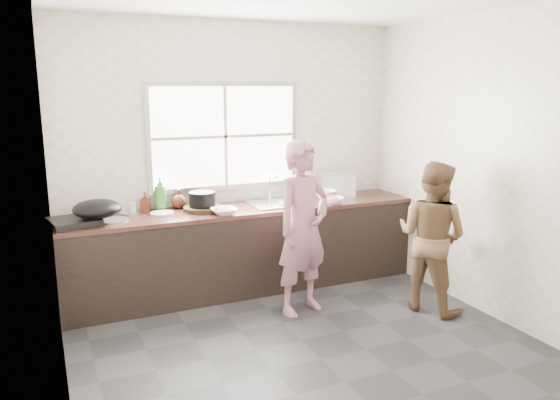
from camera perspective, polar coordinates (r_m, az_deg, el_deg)
name	(u,v)px	position (r m, az deg, el deg)	size (l,w,h in m)	color
floor	(301,341)	(4.66, 2.21, -14.48)	(3.60, 3.20, 0.01)	#29292B
wall_back	(234,155)	(5.70, -4.86, 4.69)	(3.60, 0.01, 2.70)	beige
wall_left	(51,199)	(3.80, -22.82, 0.13)	(0.01, 3.20, 2.70)	silver
wall_right	(481,165)	(5.28, 20.23, 3.42)	(0.01, 3.20, 2.70)	beige
wall_front	(442,228)	(2.91, 16.55, -2.80)	(3.60, 0.01, 2.70)	silver
cabinet	(246,250)	(5.60, -3.62, -5.25)	(3.60, 0.62, 0.82)	black
countertop	(245,209)	(5.49, -3.68, -0.97)	(3.60, 0.64, 0.04)	#391C17
sink	(277,204)	(5.62, -0.34, -0.39)	(0.55, 0.45, 0.02)	silver
faucet	(269,187)	(5.77, -1.14, 1.40)	(0.02, 0.02, 0.30)	silver
window_frame	(225,136)	(5.63, -5.81, 6.64)	(1.60, 0.05, 1.10)	#9EA0A5
window_glazing	(225,137)	(5.60, -5.73, 6.61)	(1.50, 0.01, 1.00)	white
woman	(303,234)	(4.95, 2.41, -3.55)	(0.54, 0.36, 1.49)	#A8657A
person_side	(432,237)	(5.21, 15.56, -3.71)	(0.68, 0.53, 1.40)	brown
cutting_board	(203,208)	(5.39, -8.03, -0.88)	(0.39, 0.39, 0.04)	black
cleaver	(201,206)	(5.39, -8.21, -0.64)	(0.19, 0.10, 0.01)	silver
bowl_mince	(224,211)	(5.20, -5.87, -1.19)	(0.24, 0.24, 0.06)	white
bowl_crabs	(333,201)	(5.67, 5.59, -0.10)	(0.17, 0.17, 0.05)	silver
bowl_held	(287,203)	(5.55, 0.70, -0.27)	(0.20, 0.20, 0.06)	white
black_pot	(202,201)	(5.38, -8.13, -0.12)	(0.25, 0.25, 0.18)	black
plate_food	(162,213)	(5.30, -12.21, -1.36)	(0.23, 0.23, 0.02)	silver
bottle_green	(160,193)	(5.46, -12.39, 0.70)	(0.13, 0.13, 0.33)	#387727
bottle_brown_tall	(145,203)	(5.43, -13.88, -0.30)	(0.08, 0.08, 0.17)	#502114
bottle_brown_short	(179,199)	(5.51, -10.54, 0.06)	(0.14, 0.14, 0.18)	#421A10
glass_jar	(133,207)	(5.44, -15.14, -0.76)	(0.07, 0.07, 0.10)	silver
burner	(74,222)	(5.11, -20.70, -2.15)	(0.40, 0.40, 0.06)	black
wok	(97,209)	(5.05, -18.56, -0.88)	(0.42, 0.42, 0.16)	black
dish_rack	(338,186)	(5.96, 6.03, 1.52)	(0.35, 0.25, 0.26)	white
pot_lid_left	(113,220)	(5.16, -17.01, -2.02)	(0.27, 0.27, 0.01)	silver
pot_lid_right	(130,212)	(5.44, -15.43, -1.23)	(0.23, 0.23, 0.01)	silver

